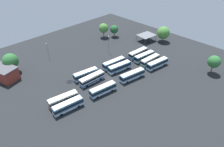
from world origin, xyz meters
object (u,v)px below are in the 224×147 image
bus_row1_slot1 (120,67)px  tree_northeast (114,29)px  maintenance_shelter (146,35)px  tree_west_edge (10,61)px  bus_row1_slot0 (114,63)px  bus_row1_slot3 (132,75)px  tree_south_edge (214,62)px  tree_east_edge (104,28)px  bus_row2_slot1 (92,79)px  bus_row2_slot3 (103,90)px  bus_row0_slot2 (150,60)px  bus_row3_slot2 (63,99)px  bus_row0_slot0 (138,53)px  lamp_post_far_corner (48,50)px  lamp_post_by_building (109,44)px  bus_row0_slot1 (144,57)px  tree_north_edge (163,33)px  depot_building (5,73)px  bus_row3_slot3 (68,106)px  bus_row2_slot0 (86,74)px  bus_row0_slot3 (157,64)px

bus_row1_slot1 → tree_northeast: size_ratio=1.64×
maintenance_shelter → tree_west_edge: 71.67m
bus_row1_slot0 → bus_row1_slot3: size_ratio=0.99×
tree_south_edge → tree_east_edge: bearing=-83.1°
bus_row2_slot1 → bus_row2_slot3: bearing=78.9°
bus_row0_slot2 → tree_west_edge: tree_west_edge is taller
bus_row3_slot2 → tree_east_edge: (-49.88, -32.07, 3.85)m
bus_row1_slot1 → tree_west_edge: 47.59m
bus_row0_slot0 → lamp_post_far_corner: (32.45, -30.79, 2.50)m
lamp_post_by_building → bus_row0_slot1: bearing=112.1°
bus_row3_slot2 → bus_row1_slot3: bearing=165.0°
bus_row2_slot3 → tree_north_edge: (-55.90, -9.83, 3.45)m
bus_row0_slot1 → tree_east_edge: bearing=-97.5°
bus_row0_slot0 → bus_row1_slot0: same height
bus_row2_slot3 → tree_east_edge: bearing=-133.4°
bus_row1_slot0 → bus_row2_slot3: size_ratio=1.06×
depot_building → tree_east_edge: tree_east_edge is taller
bus_row0_slot0 → bus_row3_slot3: bearing=8.0°
maintenance_shelter → bus_row3_slot2: bearing=9.7°
bus_row0_slot0 → bus_row3_slot2: (46.05, 2.62, -0.00)m
bus_row3_slot2 → tree_south_edge: 64.69m
bus_row0_slot0 → tree_south_edge: bearing=109.3°
bus_row2_slot1 → tree_north_edge: (-54.25, -1.41, 3.45)m
depot_building → tree_northeast: tree_northeast is taller
maintenance_shelter → lamp_post_by_building: (25.48, -4.97, 1.60)m
bus_row0_slot2 → bus_row2_slot3: same height
lamp_post_far_corner → tree_northeast: size_ratio=1.11×
bus_row1_slot0 → tree_west_edge: (34.87, -28.74, 3.83)m
bus_row2_slot0 → bus_row2_slot3: same height
maintenance_shelter → tree_south_edge: tree_south_edge is taller
bus_row3_slot3 → lamp_post_by_building: size_ratio=1.20×
bus_row1_slot3 → lamp_post_far_corner: 44.10m
bus_row2_slot3 → bus_row0_slot3: bearing=172.6°
bus_row1_slot1 → tree_north_edge: tree_north_edge is taller
depot_building → tree_south_edge: size_ratio=1.42×
tree_east_edge → bus_row2_slot1: bearing=40.8°
bus_row0_slot2 → tree_north_edge: (-25.16, -9.63, 3.45)m
bus_row1_slot3 → lamp_post_by_building: 25.61m
bus_row2_slot1 → bus_row2_slot3: 8.58m
bus_row0_slot1 → bus_row2_slot1: 30.18m
bus_row0_slot3 → bus_row2_slot0: size_ratio=1.06×
bus_row0_slot3 → bus_row3_slot3: 45.56m
bus_row0_slot3 → bus_row2_slot0: 33.17m
bus_row3_slot2 → tree_south_edge: tree_south_edge is taller
bus_row2_slot1 → bus_row0_slot3: bearing=156.8°
bus_row1_slot1 → maintenance_shelter: 35.48m
bus_row0_slot3 → bus_row1_slot1: (14.50, -10.29, -0.00)m
bus_row0_slot0 → bus_row1_slot1: bearing=8.0°
bus_row1_slot0 → tree_northeast: bearing=-135.7°
bus_row3_slot2 → tree_northeast: (-54.97, -28.25, 2.76)m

